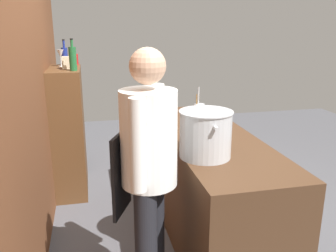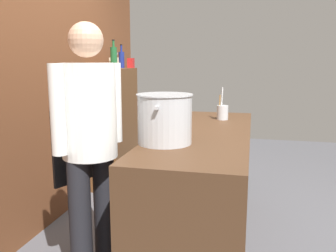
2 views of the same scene
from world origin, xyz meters
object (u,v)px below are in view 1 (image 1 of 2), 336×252
Objects in this scene: wine_bottle_green at (73,58)px; spice_tin_cream at (66,63)px; wine_bottle_cobalt at (65,56)px; wine_glass_tall at (60,54)px; stockpot_large at (205,134)px; spice_tin_red at (75,59)px; chef at (148,164)px; utensil_crock at (199,110)px.

wine_bottle_green is 2.51× the size of spice_tin_cream.
wine_glass_tall is at bearing 163.18° from wine_bottle_cobalt.
stockpot_large is 2.09m from wine_glass_tall.
spice_tin_cream is 1.04× the size of spice_tin_red.
spice_tin_red is (2.13, 0.46, 0.44)m from chef.
stockpot_large is 1.40× the size of wine_bottle_green.
utensil_crock is 1.58m from wine_glass_tall.
spice_tin_cream reaches higher than utensil_crock.
utensil_crock is (1.05, -0.29, -0.09)m from stockpot_large.
spice_tin_cream is (-0.21, -0.06, -0.07)m from wine_glass_tall.
spice_tin_red is at bearing 24.96° from stockpot_large.
wine_bottle_green is at bearing 74.52° from utensil_crock.
utensil_crock is 1.32m from wine_bottle_green.
wine_bottle_green is 0.52m from wine_bottle_cobalt.
stockpot_large is 1.09m from utensil_crock.
wine_glass_tall is 1.53× the size of spice_tin_red.
wine_bottle_cobalt is at bearing -140.41° from chef.
spice_tin_cream is (0.52, 1.25, 0.44)m from utensil_crock.
stockpot_large reaches higher than utensil_crock.
wine_bottle_green reaches higher than utensil_crock.
utensil_crock is at bearing -112.37° from spice_tin_cream.
wine_bottle_green is 1.09× the size of wine_bottle_cobalt.
wine_bottle_cobalt is (2.10, 0.56, 0.49)m from chef.
spice_tin_red is at bearing -11.88° from spice_tin_cream.
chef is 5.46× the size of wine_bottle_green.
wine_glass_tall is at bearing 136.40° from spice_tin_red.
wine_bottle_green is at bearing -158.80° from spice_tin_cream.
spice_tin_cream is at bearing -138.78° from chef.
wine_bottle_green is 1.71× the size of wine_glass_tall.
wine_bottle_green is 0.54m from spice_tin_red.
wine_bottle_green is at bearing -139.33° from chef.
spice_tin_cream reaches higher than spice_tin_red.
spice_tin_cream is at bearing -174.47° from wine_bottle_cobalt.
stockpot_large is 1.69m from wine_bottle_green.
wine_bottle_green is 0.21m from spice_tin_cream.
wine_bottle_green is 0.42m from wine_glass_tall.
wine_bottle_cobalt reaches higher than utensil_crock.
wine_bottle_cobalt is 2.38× the size of spice_tin_red.
chef is at bearing -163.22° from wine_glass_tall.
spice_tin_red is (0.15, -0.14, -0.07)m from wine_glass_tall.
stockpot_large is 2.38× the size of wine_glass_tall.
utensil_crock is at bearing -118.68° from wine_glass_tall.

